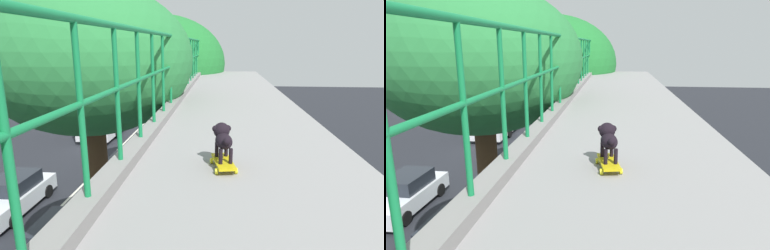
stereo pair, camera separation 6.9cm
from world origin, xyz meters
The scene contains 8 objects.
car_silver_fifth centered at (-4.73, 9.78, 0.70)m, with size 1.88×4.21×1.48m.
car_white_sixth centered at (-8.63, 12.90, 0.73)m, with size 1.93×4.47×1.56m.
car_green_seventh centered at (-4.60, 16.86, 0.65)m, with size 1.96×3.90×1.36m.
city_bus centered at (-8.88, 27.49, 1.72)m, with size 2.66×10.02×3.00m.
roadside_tree_mid centered at (-2.10, 6.92, 6.92)m, with size 4.33×4.33×8.56m.
roadside_tree_far centered at (-2.04, 14.84, 6.47)m, with size 5.64×5.64×8.62m.
toy_skateboard centered at (0.70, 3.16, 6.25)m, with size 0.26×0.46×0.08m.
small_dog centered at (0.69, 3.22, 6.47)m, with size 0.22×0.40×0.34m.
Camera 1 is at (0.67, 0.26, 7.33)m, focal length 30.27 mm.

